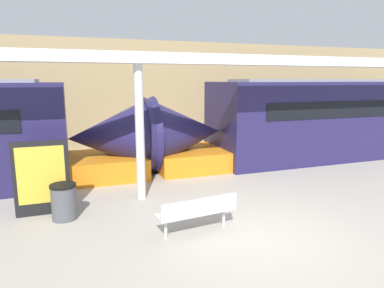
{
  "coord_description": "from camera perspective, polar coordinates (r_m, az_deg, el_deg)",
  "views": [
    {
      "loc": [
        -3.64,
        -5.75,
        3.19
      ],
      "look_at": [
        -0.44,
        3.14,
        1.4
      ],
      "focal_mm": 32.0,
      "sensor_mm": 36.0,
      "label": 1
    }
  ],
  "objects": [
    {
      "name": "ground_plane",
      "position": [
        7.52,
        11.75,
        -14.61
      ],
      "size": [
        60.0,
        60.0,
        0.0
      ],
      "primitive_type": "plane",
      "color": "#A8A093"
    },
    {
      "name": "station_wall",
      "position": [
        16.72,
        -7.25,
        8.26
      ],
      "size": [
        56.0,
        0.2,
        5.0
      ],
      "primitive_type": "cube",
      "color": "tan",
      "rests_on": "ground_plane"
    },
    {
      "name": "train_left",
      "position": [
        16.14,
        24.55,
        3.78
      ],
      "size": [
        17.6,
        2.93,
        3.2
      ],
      "color": "#231E4C",
      "rests_on": "ground_plane"
    },
    {
      "name": "bench_near",
      "position": [
        7.24,
        0.93,
        -11.04
      ],
      "size": [
        1.75,
        0.63,
        0.81
      ],
      "rotation": [
        0.0,
        0.0,
        0.11
      ],
      "color": "silver",
      "rests_on": "ground_plane"
    },
    {
      "name": "trash_bin",
      "position": [
        8.51,
        -20.57,
        -8.98
      ],
      "size": [
        0.59,
        0.59,
        0.84
      ],
      "color": "#4C4F54",
      "rests_on": "ground_plane"
    },
    {
      "name": "poster_board",
      "position": [
        8.81,
        -23.77,
        -5.22
      ],
      "size": [
        1.24,
        0.07,
        1.79
      ],
      "color": "black",
      "rests_on": "ground_plane"
    },
    {
      "name": "support_column_near",
      "position": [
        9.1,
        -8.69,
        1.77
      ],
      "size": [
        0.23,
        0.23,
        3.59
      ],
      "primitive_type": "cylinder",
      "color": "silver",
      "rests_on": "ground_plane"
    },
    {
      "name": "canopy_beam",
      "position": [
        9.01,
        -9.04,
        14.01
      ],
      "size": [
        28.0,
        0.6,
        0.28
      ],
      "primitive_type": "cube",
      "color": "silver",
      "rests_on": "support_column_near"
    }
  ]
}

